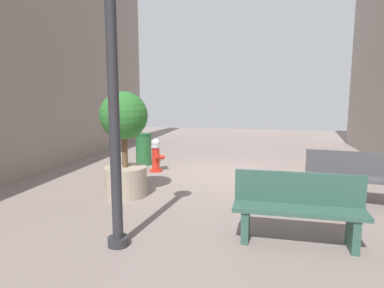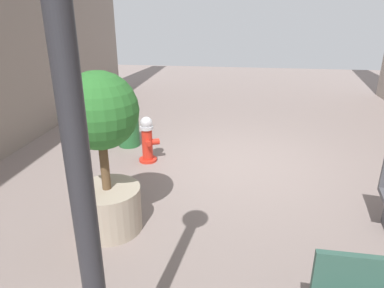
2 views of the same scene
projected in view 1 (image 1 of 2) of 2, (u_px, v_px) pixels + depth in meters
ground_plane at (221, 173)px, 8.53m from camera, size 23.40×23.40×0.00m
fire_hydrant at (156, 155)px, 8.69m from camera, size 0.40×0.42×0.87m
bench_near at (353, 177)px, 6.13m from camera, size 1.75×0.70×0.95m
bench_far at (298, 207)px, 4.45m from camera, size 1.73×0.49×0.95m
planter_tree at (124, 138)px, 6.44m from camera, size 0.93×0.93×2.07m
street_lamp at (113, 72)px, 4.09m from camera, size 0.36×0.36×3.65m
trash_bin at (144, 149)px, 9.52m from camera, size 0.47×0.47×0.91m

